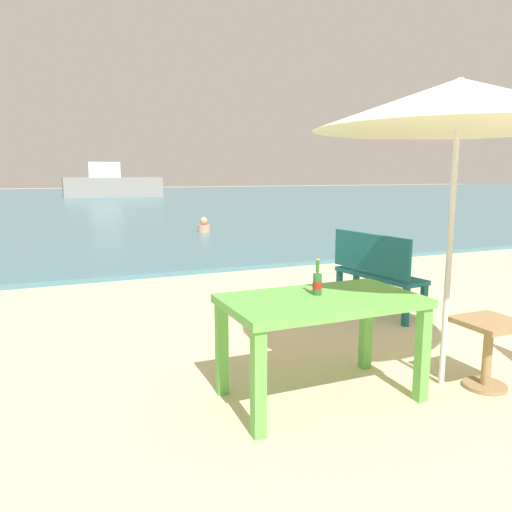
{
  "coord_description": "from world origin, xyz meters",
  "views": [
    {
      "loc": [
        -3.09,
        -2.69,
        1.63
      ],
      "look_at": [
        -0.65,
        3.0,
        0.6
      ],
      "focal_mm": 34.83,
      "sensor_mm": 36.0,
      "label": 1
    }
  ],
  "objects_px": {
    "beer_bottle_amber": "(317,282)",
    "picnic_table_green": "(321,312)",
    "bench_teal_center": "(375,268)",
    "swimmer_person": "(204,226)",
    "side_table_wood": "(488,344)",
    "boat_tanker": "(112,185)",
    "patio_umbrella": "(459,104)"
  },
  "relations": [
    {
      "from": "beer_bottle_amber",
      "to": "picnic_table_green",
      "type": "bearing_deg",
      "value": -92.01
    },
    {
      "from": "bench_teal_center",
      "to": "swimmer_person",
      "type": "distance_m",
      "value": 8.09
    },
    {
      "from": "bench_teal_center",
      "to": "swimmer_person",
      "type": "relative_size",
      "value": 3.01
    },
    {
      "from": "side_table_wood",
      "to": "boat_tanker",
      "type": "bearing_deg",
      "value": 87.65
    },
    {
      "from": "beer_bottle_amber",
      "to": "boat_tanker",
      "type": "distance_m",
      "value": 32.03
    },
    {
      "from": "bench_teal_center",
      "to": "boat_tanker",
      "type": "bearing_deg",
      "value": 88.39
    },
    {
      "from": "patio_umbrella",
      "to": "boat_tanker",
      "type": "bearing_deg",
      "value": 87.17
    },
    {
      "from": "beer_bottle_amber",
      "to": "patio_umbrella",
      "type": "distance_m",
      "value": 1.63
    },
    {
      "from": "beer_bottle_amber",
      "to": "side_table_wood",
      "type": "height_order",
      "value": "beer_bottle_amber"
    },
    {
      "from": "side_table_wood",
      "to": "boat_tanker",
      "type": "xyz_separation_m",
      "value": [
        1.33,
        32.36,
        0.56
      ]
    },
    {
      "from": "picnic_table_green",
      "to": "beer_bottle_amber",
      "type": "xyz_separation_m",
      "value": [
        0.0,
        0.07,
        0.2
      ]
    },
    {
      "from": "beer_bottle_amber",
      "to": "boat_tanker",
      "type": "bearing_deg",
      "value": 85.38
    },
    {
      "from": "bench_teal_center",
      "to": "boat_tanker",
      "type": "distance_m",
      "value": 30.32
    },
    {
      "from": "bench_teal_center",
      "to": "swimmer_person",
      "type": "bearing_deg",
      "value": 87.03
    },
    {
      "from": "picnic_table_green",
      "to": "bench_teal_center",
      "type": "relative_size",
      "value": 1.13
    },
    {
      "from": "boat_tanker",
      "to": "swimmer_person",
      "type": "bearing_deg",
      "value": -91.12
    },
    {
      "from": "side_table_wood",
      "to": "swimmer_person",
      "type": "distance_m",
      "value": 10.16
    },
    {
      "from": "side_table_wood",
      "to": "bench_teal_center",
      "type": "height_order",
      "value": "bench_teal_center"
    },
    {
      "from": "patio_umbrella",
      "to": "bench_teal_center",
      "type": "bearing_deg",
      "value": 68.52
    },
    {
      "from": "beer_bottle_amber",
      "to": "patio_umbrella",
      "type": "relative_size",
      "value": 0.12
    },
    {
      "from": "picnic_table_green",
      "to": "swimmer_person",
      "type": "xyz_separation_m",
      "value": [
        2.15,
        9.76,
        -0.41
      ]
    },
    {
      "from": "bench_teal_center",
      "to": "beer_bottle_amber",
      "type": "bearing_deg",
      "value": -136.81
    },
    {
      "from": "picnic_table_green",
      "to": "bench_teal_center",
      "type": "distance_m",
      "value": 2.42
    },
    {
      "from": "patio_umbrella",
      "to": "side_table_wood",
      "type": "relative_size",
      "value": 4.26
    },
    {
      "from": "picnic_table_green",
      "to": "boat_tanker",
      "type": "distance_m",
      "value": 32.1
    },
    {
      "from": "side_table_wood",
      "to": "bench_teal_center",
      "type": "distance_m",
      "value": 2.12
    },
    {
      "from": "bench_teal_center",
      "to": "swimmer_person",
      "type": "height_order",
      "value": "bench_teal_center"
    },
    {
      "from": "picnic_table_green",
      "to": "side_table_wood",
      "type": "height_order",
      "value": "picnic_table_green"
    },
    {
      "from": "beer_bottle_amber",
      "to": "side_table_wood",
      "type": "distance_m",
      "value": 1.42
    },
    {
      "from": "patio_umbrella",
      "to": "swimmer_person",
      "type": "xyz_separation_m",
      "value": [
        1.15,
        9.93,
        -1.88
      ]
    },
    {
      "from": "picnic_table_green",
      "to": "beer_bottle_amber",
      "type": "height_order",
      "value": "beer_bottle_amber"
    },
    {
      "from": "picnic_table_green",
      "to": "patio_umbrella",
      "type": "height_order",
      "value": "patio_umbrella"
    }
  ]
}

